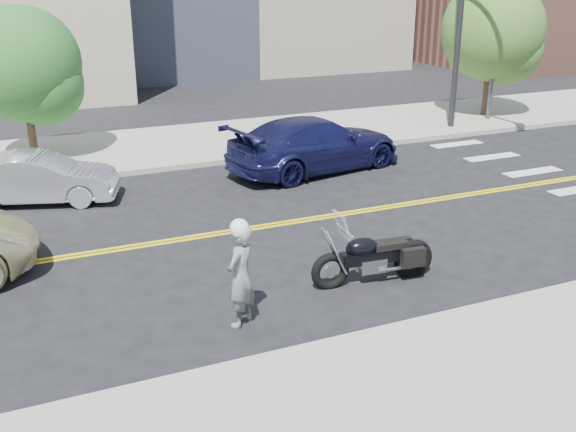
# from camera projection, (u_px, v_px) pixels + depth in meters

# --- Properties ---
(ground_plane) EXTENTS (120.00, 120.00, 0.00)m
(ground_plane) POSITION_uv_depth(u_px,v_px,m) (237.00, 231.00, 14.48)
(ground_plane) COLOR black
(ground_plane) RESTS_ON ground
(sidewalk_far) EXTENTS (60.00, 5.00, 0.15)m
(sidewalk_far) POSITION_uv_depth(u_px,v_px,m) (156.00, 147.00, 20.90)
(sidewalk_far) COLOR #9E9B91
(sidewalk_far) RESTS_ON ground_plane
(lamp_post) EXTENTS (0.16, 0.16, 8.00)m
(lamp_post) POSITION_uv_depth(u_px,v_px,m) (500.00, 4.00, 23.13)
(lamp_post) COLOR #4C4C51
(lamp_post) RESTS_ON sidewalk_far
(motorcyclist) EXTENTS (0.72, 0.70, 1.78)m
(motorcyclist) POSITION_uv_depth(u_px,v_px,m) (241.00, 273.00, 10.41)
(motorcyclist) COLOR #A1A1A6
(motorcyclist) RESTS_ON ground
(motorcycle) EXTENTS (2.33, 0.87, 1.39)m
(motorcycle) POSITION_uv_depth(u_px,v_px,m) (375.00, 246.00, 11.93)
(motorcycle) COLOR black
(motorcycle) RESTS_ON ground
(parked_car_silver) EXTENTS (3.86, 2.32, 1.20)m
(parked_car_silver) POSITION_uv_depth(u_px,v_px,m) (39.00, 178.00, 16.04)
(parked_car_silver) COLOR silver
(parked_car_silver) RESTS_ON ground
(parked_car_blue) EXTENTS (5.45, 3.07, 1.49)m
(parked_car_blue) POSITION_uv_depth(u_px,v_px,m) (315.00, 144.00, 18.56)
(parked_car_blue) COLOR #191B4C
(parked_car_blue) RESTS_ON ground
(tree_far_a) EXTENTS (3.23, 3.23, 4.41)m
(tree_far_a) POSITION_uv_depth(u_px,v_px,m) (22.00, 64.00, 18.69)
(tree_far_a) COLOR #382619
(tree_far_a) RESTS_ON ground
(tree_far_b) EXTENTS (3.65, 3.65, 5.05)m
(tree_far_b) POSITION_uv_depth(u_px,v_px,m) (493.00, 30.00, 24.13)
(tree_far_b) COLOR #382619
(tree_far_b) RESTS_ON ground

